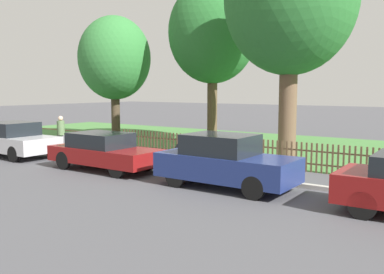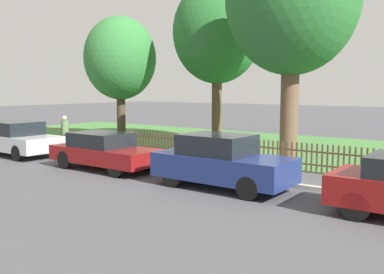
{
  "view_description": "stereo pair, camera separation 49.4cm",
  "coord_description": "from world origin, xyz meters",
  "px_view_note": "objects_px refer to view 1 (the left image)",
  "views": [
    {
      "loc": [
        6.48,
        -11.5,
        2.79
      ],
      "look_at": [
        -2.12,
        0.85,
        1.1
      ],
      "focal_mm": 40.0,
      "sensor_mm": 36.0,
      "label": 1
    },
    {
      "loc": [
        6.88,
        -11.22,
        2.79
      ],
      "look_at": [
        -2.12,
        0.85,
        1.1
      ],
      "focal_mm": 40.0,
      "sensor_mm": 36.0,
      "label": 2
    }
  ],
  "objects_px": {
    "parked_car_navy_estate": "(225,161)",
    "tree_mid_park": "(290,0)",
    "tree_behind_motorcycle": "(213,33)",
    "parked_car_black_saloon": "(104,151)",
    "covered_motorcycle": "(196,150)",
    "pedestrian_near_fence": "(61,132)",
    "tree_nearest_kerb": "(115,58)",
    "parked_car_silver_hatchback": "(14,139)"
  },
  "relations": [
    {
      "from": "parked_car_navy_estate",
      "to": "tree_mid_park",
      "type": "distance_m",
      "value": 7.37
    },
    {
      "from": "tree_behind_motorcycle",
      "to": "tree_mid_park",
      "type": "relative_size",
      "value": 0.92
    },
    {
      "from": "parked_car_black_saloon",
      "to": "tree_behind_motorcycle",
      "type": "bearing_deg",
      "value": 95.84
    },
    {
      "from": "parked_car_navy_estate",
      "to": "pedestrian_near_fence",
      "type": "bearing_deg",
      "value": 169.57
    },
    {
      "from": "parked_car_silver_hatchback",
      "to": "tree_behind_motorcycle",
      "type": "xyz_separation_m",
      "value": [
        4.37,
        8.52,
        4.9
      ]
    },
    {
      "from": "parked_car_black_saloon",
      "to": "parked_car_navy_estate",
      "type": "relative_size",
      "value": 1.04
    },
    {
      "from": "parked_car_black_saloon",
      "to": "parked_car_navy_estate",
      "type": "xyz_separation_m",
      "value": [
        4.8,
        0.06,
        0.09
      ]
    },
    {
      "from": "parked_car_silver_hatchback",
      "to": "tree_behind_motorcycle",
      "type": "relative_size",
      "value": 0.48
    },
    {
      "from": "covered_motorcycle",
      "to": "tree_behind_motorcycle",
      "type": "relative_size",
      "value": 0.23
    },
    {
      "from": "parked_car_navy_estate",
      "to": "tree_nearest_kerb",
      "type": "xyz_separation_m",
      "value": [
        -10.9,
        6.64,
        3.69
      ]
    },
    {
      "from": "parked_car_black_saloon",
      "to": "pedestrian_near_fence",
      "type": "height_order",
      "value": "pedestrian_near_fence"
    },
    {
      "from": "tree_nearest_kerb",
      "to": "parked_car_black_saloon",
      "type": "bearing_deg",
      "value": -47.71
    },
    {
      "from": "parked_car_navy_estate",
      "to": "tree_behind_motorcycle",
      "type": "xyz_separation_m",
      "value": [
        -5.71,
        8.41,
        4.86
      ]
    },
    {
      "from": "parked_car_black_saloon",
      "to": "tree_mid_park",
      "type": "xyz_separation_m",
      "value": [
        4.56,
        5.16,
        5.41
      ]
    },
    {
      "from": "covered_motorcycle",
      "to": "pedestrian_near_fence",
      "type": "height_order",
      "value": "pedestrian_near_fence"
    },
    {
      "from": "parked_car_black_saloon",
      "to": "tree_behind_motorcycle",
      "type": "height_order",
      "value": "tree_behind_motorcycle"
    },
    {
      "from": "parked_car_navy_estate",
      "to": "tree_behind_motorcycle",
      "type": "distance_m",
      "value": 11.26
    },
    {
      "from": "tree_behind_motorcycle",
      "to": "tree_mid_park",
      "type": "distance_m",
      "value": 6.4
    },
    {
      "from": "tree_nearest_kerb",
      "to": "covered_motorcycle",
      "type": "bearing_deg",
      "value": -27.4
    },
    {
      "from": "tree_behind_motorcycle",
      "to": "tree_mid_park",
      "type": "xyz_separation_m",
      "value": [
        5.46,
        -3.31,
        0.46
      ]
    },
    {
      "from": "tree_behind_motorcycle",
      "to": "pedestrian_near_fence",
      "type": "relative_size",
      "value": 5.09
    },
    {
      "from": "parked_car_navy_estate",
      "to": "tree_mid_park",
      "type": "bearing_deg",
      "value": 92.8
    },
    {
      "from": "tree_mid_park",
      "to": "pedestrian_near_fence",
      "type": "xyz_separation_m",
      "value": [
        -9.12,
        -3.37,
        -5.16
      ]
    },
    {
      "from": "covered_motorcycle",
      "to": "tree_nearest_kerb",
      "type": "bearing_deg",
      "value": 155.92
    },
    {
      "from": "parked_car_silver_hatchback",
      "to": "covered_motorcycle",
      "type": "bearing_deg",
      "value": 18.11
    },
    {
      "from": "pedestrian_near_fence",
      "to": "parked_car_black_saloon",
      "type": "bearing_deg",
      "value": -45.01
    },
    {
      "from": "parked_car_black_saloon",
      "to": "tree_nearest_kerb",
      "type": "distance_m",
      "value": 9.82
    },
    {
      "from": "parked_car_black_saloon",
      "to": "parked_car_navy_estate",
      "type": "height_order",
      "value": "parked_car_navy_estate"
    },
    {
      "from": "tree_nearest_kerb",
      "to": "pedestrian_near_fence",
      "type": "height_order",
      "value": "tree_nearest_kerb"
    },
    {
      "from": "tree_nearest_kerb",
      "to": "tree_behind_motorcycle",
      "type": "bearing_deg",
      "value": 18.79
    },
    {
      "from": "tree_nearest_kerb",
      "to": "tree_mid_park",
      "type": "relative_size",
      "value": 0.75
    },
    {
      "from": "tree_nearest_kerb",
      "to": "pedestrian_near_fence",
      "type": "xyz_separation_m",
      "value": [
        1.53,
        -4.91,
        -3.53
      ]
    },
    {
      "from": "parked_car_navy_estate",
      "to": "tree_behind_motorcycle",
      "type": "bearing_deg",
      "value": 124.22
    },
    {
      "from": "parked_car_navy_estate",
      "to": "tree_mid_park",
      "type": "height_order",
      "value": "tree_mid_park"
    },
    {
      "from": "parked_car_silver_hatchback",
      "to": "parked_car_black_saloon",
      "type": "xyz_separation_m",
      "value": [
        5.28,
        0.04,
        -0.06
      ]
    },
    {
      "from": "parked_car_silver_hatchback",
      "to": "parked_car_black_saloon",
      "type": "relative_size",
      "value": 0.96
    },
    {
      "from": "tree_nearest_kerb",
      "to": "parked_car_silver_hatchback",
      "type": "bearing_deg",
      "value": -83.08
    },
    {
      "from": "tree_nearest_kerb",
      "to": "tree_behind_motorcycle",
      "type": "relative_size",
      "value": 0.82
    },
    {
      "from": "covered_motorcycle",
      "to": "tree_mid_park",
      "type": "relative_size",
      "value": 0.21
    },
    {
      "from": "parked_car_navy_estate",
      "to": "tree_nearest_kerb",
      "type": "height_order",
      "value": "tree_nearest_kerb"
    },
    {
      "from": "pedestrian_near_fence",
      "to": "covered_motorcycle",
      "type": "bearing_deg",
      "value": -18.54
    },
    {
      "from": "parked_car_silver_hatchback",
      "to": "parked_car_navy_estate",
      "type": "height_order",
      "value": "parked_car_navy_estate"
    }
  ]
}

